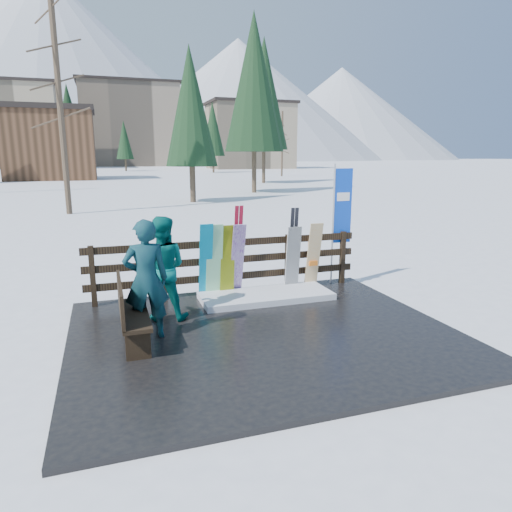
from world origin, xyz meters
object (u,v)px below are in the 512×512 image
object	(u,v)px
snowboard_5	(313,256)
person_front	(146,279)
snowboard_2	(227,261)
rental_flag	(340,210)
person_back	(162,268)
bench	(129,311)
snowboard_3	(237,260)
snowboard_4	(293,259)
snowboard_1	(214,261)
snowboard_0	(206,261)

from	to	relation	value
snowboard_5	person_front	bearing A→B (deg)	-155.56
snowboard_5	person_front	size ratio (longest dim) A/B	0.78
snowboard_2	rental_flag	bearing A→B (deg)	5.91
person_front	person_back	world-z (taller)	person_front
snowboard_5	person_back	xyz separation A→B (m)	(-3.24, -0.85, 0.18)
bench	person_front	world-z (taller)	person_front
snowboard_3	snowboard_4	distance (m)	1.20
snowboard_1	snowboard_2	size ratio (longest dim) A/B	1.03
snowboard_3	person_back	bearing A→B (deg)	-151.71
snowboard_2	snowboard_1	bearing A→B (deg)	-180.00
snowboard_4	person_back	distance (m)	2.91
snowboard_2	person_back	xyz separation A→B (m)	(-1.38, -0.85, 0.16)
rental_flag	snowboard_0	bearing A→B (deg)	-174.93
snowboard_2	snowboard_3	size ratio (longest dim) A/B	0.96
bench	snowboard_3	world-z (taller)	snowboard_3
snowboard_0	rental_flag	world-z (taller)	rental_flag
bench	snowboard_3	distance (m)	2.85
snowboard_5	person_back	size ratio (longest dim) A/B	0.81
person_front	snowboard_3	bearing A→B (deg)	-140.01
snowboard_1	snowboard_5	xyz separation A→B (m)	(2.13, 0.00, -0.04)
snowboard_1	snowboard_3	size ratio (longest dim) A/B	0.99
bench	snowboard_5	bearing A→B (deg)	25.04
snowboard_0	person_front	world-z (taller)	person_front
snowboard_0	person_back	world-z (taller)	person_back
snowboard_3	person_back	xyz separation A→B (m)	(-1.58, -0.85, 0.15)
person_back	rental_flag	bearing A→B (deg)	-147.59
snowboard_2	snowboard_4	size ratio (longest dim) A/B	1.08
snowboard_0	snowboard_2	xyz separation A→B (m)	(0.44, -0.00, -0.03)
rental_flag	person_back	distance (m)	4.20
snowboard_1	rental_flag	size ratio (longest dim) A/B	0.58
snowboard_0	snowboard_2	bearing A→B (deg)	-0.00
snowboard_1	person_back	world-z (taller)	person_back
person_back	snowboard_4	bearing A→B (deg)	-146.26
bench	snowboard_1	distance (m)	2.50
snowboard_0	snowboard_4	distance (m)	1.83
person_back	snowboard_5	bearing A→B (deg)	-148.60
snowboard_4	person_back	xyz separation A→B (m)	(-2.78, -0.85, 0.21)
rental_flag	person_back	size ratio (longest dim) A/B	1.46
snowboard_1	rental_flag	world-z (taller)	rental_flag
bench	snowboard_1	size ratio (longest dim) A/B	0.99
snowboard_2	person_back	bearing A→B (deg)	-148.30
snowboard_4	snowboard_5	size ratio (longest dim) A/B	0.95
person_front	person_back	bearing A→B (deg)	-113.27
snowboard_1	snowboard_4	world-z (taller)	snowboard_1
person_front	snowboard_0	bearing A→B (deg)	-128.41
snowboard_3	person_back	world-z (taller)	person_back
snowboard_5	person_back	bearing A→B (deg)	-165.28
snowboard_5	snowboard_0	bearing A→B (deg)	180.00
snowboard_2	snowboard_3	xyz separation A→B (m)	(0.20, 0.00, 0.01)
snowboard_1	snowboard_5	bearing A→B (deg)	0.00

